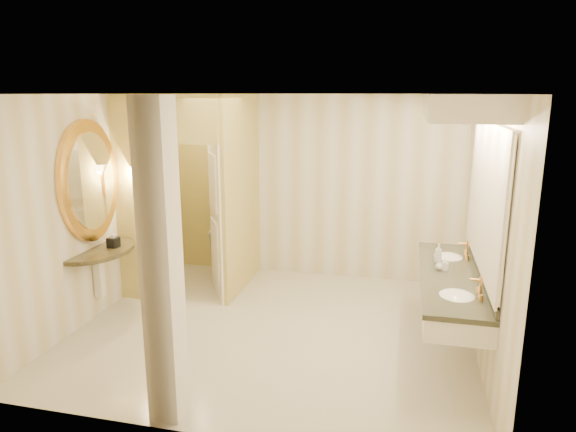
# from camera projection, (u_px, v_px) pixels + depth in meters

# --- Properties ---
(floor) EXTENTS (4.50, 4.50, 0.00)m
(floor) POSITION_uv_depth(u_px,v_px,m) (274.00, 329.00, 6.05)
(floor) COLOR beige
(floor) RESTS_ON ground
(ceiling) EXTENTS (4.50, 4.50, 0.00)m
(ceiling) POSITION_uv_depth(u_px,v_px,m) (272.00, 94.00, 5.42)
(ceiling) COLOR white
(ceiling) RESTS_ON wall_back
(wall_back) EXTENTS (4.50, 0.02, 2.70)m
(wall_back) POSITION_uv_depth(u_px,v_px,m) (308.00, 187.00, 7.63)
(wall_back) COLOR silver
(wall_back) RESTS_ON floor
(wall_front) EXTENTS (4.50, 0.02, 2.70)m
(wall_front) POSITION_uv_depth(u_px,v_px,m) (204.00, 279.00, 3.84)
(wall_front) COLOR silver
(wall_front) RESTS_ON floor
(wall_left) EXTENTS (0.02, 4.00, 2.70)m
(wall_left) POSITION_uv_depth(u_px,v_px,m) (94.00, 208.00, 6.24)
(wall_left) COLOR silver
(wall_left) RESTS_ON floor
(wall_right) EXTENTS (0.02, 4.00, 2.70)m
(wall_right) POSITION_uv_depth(u_px,v_px,m) (486.00, 230.00, 5.23)
(wall_right) COLOR silver
(wall_right) RESTS_ON floor
(toilet_closet) EXTENTS (1.50, 1.55, 2.70)m
(toilet_closet) POSITION_uv_depth(u_px,v_px,m) (210.00, 194.00, 6.90)
(toilet_closet) COLOR #D7CB70
(toilet_closet) RESTS_ON floor
(wall_sconce) EXTENTS (0.14, 0.14, 0.42)m
(wall_sconce) POSITION_uv_depth(u_px,v_px,m) (135.00, 172.00, 6.48)
(wall_sconce) COLOR gold
(wall_sconce) RESTS_ON toilet_closet
(vanity) EXTENTS (0.75, 2.41, 2.09)m
(vanity) POSITION_uv_depth(u_px,v_px,m) (461.00, 203.00, 5.16)
(vanity) COLOR white
(vanity) RESTS_ON floor
(console_shelf) EXTENTS (1.11, 1.11, 2.01)m
(console_shelf) POSITION_uv_depth(u_px,v_px,m) (91.00, 210.00, 6.12)
(console_shelf) COLOR black
(console_shelf) RESTS_ON floor
(pillar) EXTENTS (0.26, 0.26, 2.70)m
(pillar) POSITION_uv_depth(u_px,v_px,m) (162.00, 266.00, 4.13)
(pillar) COLOR white
(pillar) RESTS_ON floor
(tissue_box) EXTENTS (0.14, 0.14, 0.12)m
(tissue_box) POSITION_uv_depth(u_px,v_px,m) (113.00, 242.00, 6.26)
(tissue_box) COLOR black
(tissue_box) RESTS_ON console_shelf
(toilet) EXTENTS (0.60, 0.84, 0.77)m
(toilet) POSITION_uv_depth(u_px,v_px,m) (227.00, 248.00, 7.89)
(toilet) COLOR white
(toilet) RESTS_ON floor
(soap_bottle_a) EXTENTS (0.07, 0.08, 0.13)m
(soap_bottle_a) POSITION_uv_depth(u_px,v_px,m) (445.00, 265.00, 5.43)
(soap_bottle_a) COLOR beige
(soap_bottle_a) RESTS_ON vanity
(soap_bottle_b) EXTENTS (0.10, 0.10, 0.11)m
(soap_bottle_b) POSITION_uv_depth(u_px,v_px,m) (439.00, 265.00, 5.45)
(soap_bottle_b) COLOR silver
(soap_bottle_b) RESTS_ON vanity
(soap_bottle_c) EXTENTS (0.10, 0.10, 0.21)m
(soap_bottle_c) POSITION_uv_depth(u_px,v_px,m) (438.00, 253.00, 5.68)
(soap_bottle_c) COLOR #C6B28C
(soap_bottle_c) RESTS_ON vanity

